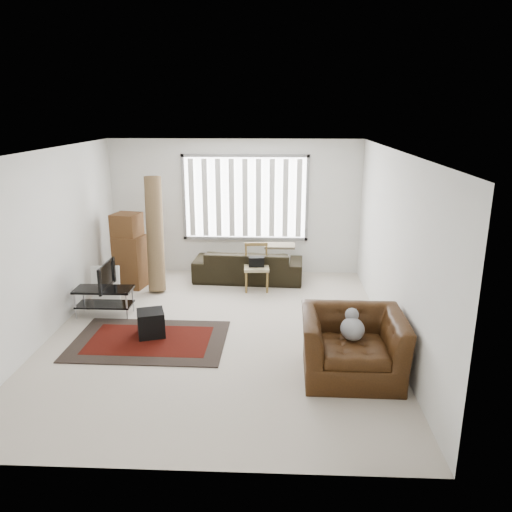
{
  "coord_description": "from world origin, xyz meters",
  "views": [
    {
      "loc": [
        0.86,
        -6.87,
        3.24
      ],
      "look_at": [
        0.52,
        0.57,
        1.05
      ],
      "focal_mm": 35.0,
      "sensor_mm": 36.0,
      "label": 1
    }
  ],
  "objects_px": {
    "tv_stand": "(104,296)",
    "armchair": "(352,341)",
    "side_chair": "(256,265)",
    "sofa": "(248,260)",
    "moving_boxes": "(130,253)"
  },
  "relations": [
    {
      "from": "sofa",
      "to": "armchair",
      "type": "xyz_separation_m",
      "value": [
        1.52,
        -3.61,
        0.07
      ]
    },
    {
      "from": "tv_stand",
      "to": "sofa",
      "type": "relative_size",
      "value": 0.44
    },
    {
      "from": "tv_stand",
      "to": "side_chair",
      "type": "distance_m",
      "value": 2.77
    },
    {
      "from": "sofa",
      "to": "side_chair",
      "type": "height_order",
      "value": "side_chair"
    },
    {
      "from": "sofa",
      "to": "tv_stand",
      "type": "bearing_deg",
      "value": 42.85
    },
    {
      "from": "moving_boxes",
      "to": "side_chair",
      "type": "distance_m",
      "value": 2.4
    },
    {
      "from": "tv_stand",
      "to": "side_chair",
      "type": "height_order",
      "value": "side_chair"
    },
    {
      "from": "moving_boxes",
      "to": "sofa",
      "type": "bearing_deg",
      "value": 11.2
    },
    {
      "from": "moving_boxes",
      "to": "tv_stand",
      "type": "bearing_deg",
      "value": -91.13
    },
    {
      "from": "tv_stand",
      "to": "side_chair",
      "type": "bearing_deg",
      "value": 29.18
    },
    {
      "from": "tv_stand",
      "to": "side_chair",
      "type": "relative_size",
      "value": 1.09
    },
    {
      "from": "tv_stand",
      "to": "armchair",
      "type": "xyz_separation_m",
      "value": [
        3.75,
        -1.76,
        0.14
      ]
    },
    {
      "from": "tv_stand",
      "to": "sofa",
      "type": "bearing_deg",
      "value": 39.65
    },
    {
      "from": "tv_stand",
      "to": "moving_boxes",
      "type": "bearing_deg",
      "value": 88.87
    },
    {
      "from": "tv_stand",
      "to": "armchair",
      "type": "height_order",
      "value": "armchair"
    }
  ]
}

